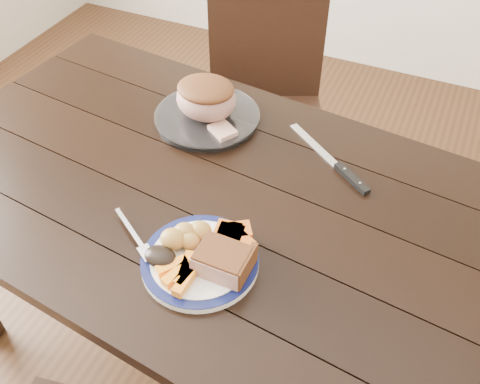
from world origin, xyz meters
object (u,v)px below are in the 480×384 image
at_px(dining_table, 215,218).
at_px(carving_knife, 342,169).
at_px(pork_slice, 222,261).
at_px(dinner_plate, 200,261).
at_px(fork, 136,238).
at_px(chair_far, 266,98).
at_px(roast_joint, 206,99).
at_px(serving_platter, 207,118).

xyz_separation_m(dining_table, carving_knife, (0.26, 0.20, 0.10)).
bearing_deg(pork_slice, carving_knife, 71.76).
distance_m(dinner_plate, fork, 0.15).
height_order(chair_far, pork_slice, chair_far).
relative_size(dining_table, pork_slice, 15.64).
height_order(dining_table, chair_far, chair_far).
xyz_separation_m(dinner_plate, fork, (-0.15, -0.01, 0.01)).
distance_m(dinner_plate, roast_joint, 0.51).
relative_size(dinner_plate, fork, 1.60).
bearing_deg(roast_joint, dining_table, -60.32).
relative_size(serving_platter, carving_knife, 1.06).
xyz_separation_m(dining_table, fork, (-0.08, -0.22, 0.11)).
relative_size(serving_platter, pork_slice, 2.67).
height_order(serving_platter, carving_knife, serving_platter).
xyz_separation_m(dining_table, chair_far, (-0.15, 0.73, -0.13)).
bearing_deg(dining_table, pork_slice, -59.19).
distance_m(chair_far, serving_platter, 0.53).
bearing_deg(fork, carving_knife, 83.10).
bearing_deg(roast_joint, pork_slice, -59.80).
bearing_deg(pork_slice, dining_table, 120.81).
bearing_deg(dining_table, chair_far, 101.55).
bearing_deg(roast_joint, dinner_plate, -65.03).
distance_m(pork_slice, fork, 0.21).
height_order(chair_far, dinner_plate, chair_far).
xyz_separation_m(serving_platter, pork_slice, (0.27, -0.47, 0.04)).
xyz_separation_m(serving_platter, carving_knife, (0.41, -0.05, -0.00)).
xyz_separation_m(fork, roast_joint, (-0.06, 0.47, 0.05)).
xyz_separation_m(chair_far, fork, (0.07, -0.95, 0.25)).
bearing_deg(serving_platter, dinner_plate, -65.03).
bearing_deg(dining_table, serving_platter, 119.68).
bearing_deg(fork, pork_slice, 33.70).
bearing_deg(carving_knife, chair_far, 163.86).
relative_size(dining_table, serving_platter, 5.87).
xyz_separation_m(chair_far, roast_joint, (0.00, -0.48, 0.30)).
relative_size(chair_far, fork, 5.85).
xyz_separation_m(serving_platter, roast_joint, (0.00, 0.00, 0.06)).
height_order(fork, carving_knife, fork).
bearing_deg(serving_platter, roast_joint, 0.00).
bearing_deg(pork_slice, serving_platter, 120.20).
xyz_separation_m(dinner_plate, pork_slice, (0.06, -0.00, 0.04)).
distance_m(chair_far, roast_joint, 0.56).
bearing_deg(chair_far, carving_knife, 103.32).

